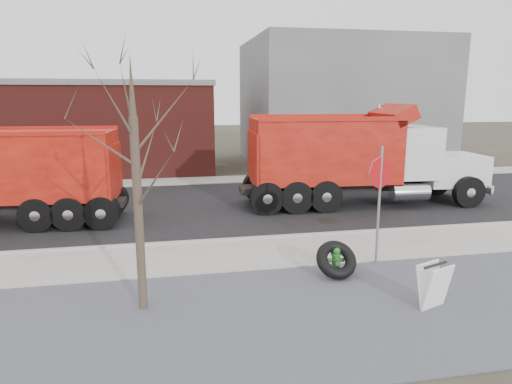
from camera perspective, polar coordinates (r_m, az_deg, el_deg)
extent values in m
plane|color=#383328|center=(12.82, 1.23, -8.13)|extent=(120.00, 120.00, 0.00)
cube|color=slate|center=(9.70, 5.81, -14.95)|extent=(60.00, 5.00, 0.03)
cube|color=#9E9B93|center=(13.04, 0.99, -7.63)|extent=(60.00, 2.50, 0.06)
cube|color=#9E9B93|center=(14.24, -0.11, -5.83)|extent=(60.00, 0.15, 0.11)
cube|color=black|center=(18.76, -2.89, -1.63)|extent=(60.00, 9.40, 0.02)
cube|color=#9E9B93|center=(24.30, -4.83, 1.50)|extent=(60.00, 2.00, 0.06)
cube|color=gray|center=(31.94, 10.34, 10.99)|extent=(12.00, 10.00, 8.00)
cube|color=maroon|center=(29.76, -25.73, 7.07)|extent=(20.00, 8.00, 5.00)
cube|color=gray|center=(29.71, -26.20, 12.16)|extent=(20.20, 8.20, 0.30)
cylinder|color=#382D23|center=(9.49, -14.46, -3.05)|extent=(0.18, 0.18, 4.00)
cone|color=#382D23|center=(9.19, -15.31, 12.83)|extent=(0.14, 0.14, 1.20)
cylinder|color=#2C752E|center=(11.80, 9.90, -9.98)|extent=(0.39, 0.39, 0.05)
cylinder|color=#2C752E|center=(11.70, 9.94, -8.76)|extent=(0.21, 0.21, 0.54)
cylinder|color=#2C752E|center=(11.62, 9.99, -7.64)|extent=(0.27, 0.27, 0.04)
sphere|color=#2C752E|center=(11.59, 10.00, -7.23)|extent=(0.21, 0.21, 0.21)
cylinder|color=#2C752E|center=(11.56, 10.02, -6.81)|extent=(0.04, 0.04, 0.05)
cylinder|color=#2C752E|center=(11.64, 9.23, -8.43)|extent=(0.12, 0.11, 0.10)
cylinder|color=#2C752E|center=(11.71, 10.69, -8.35)|extent=(0.12, 0.11, 0.10)
cylinder|color=#2C752E|center=(11.54, 10.15, -8.73)|extent=(0.15, 0.12, 0.13)
torus|color=black|center=(11.48, 10.01, -8.34)|extent=(1.08, 0.97, 0.93)
cylinder|color=gray|center=(12.26, 15.10, -1.79)|extent=(0.07, 0.07, 3.15)
cylinder|color=#B90D12|center=(12.08, 15.33, 2.36)|extent=(0.80, 0.35, 0.85)
cube|color=white|center=(10.33, 21.78, -11.08)|extent=(0.73, 0.47, 0.95)
cube|color=white|center=(10.44, 20.89, -10.77)|extent=(0.73, 0.47, 0.95)
cube|color=black|center=(10.22, 21.53, -8.49)|extent=(0.67, 0.29, 0.04)
cube|color=black|center=(19.23, 12.51, 0.67)|extent=(9.73, 1.49, 0.25)
cube|color=silver|center=(20.87, 22.95, 2.65)|extent=(2.61, 2.34, 1.25)
cube|color=silver|center=(21.44, 25.40, 2.67)|extent=(0.16, 1.98, 1.13)
cube|color=silver|center=(19.86, 18.41, 4.88)|extent=(1.95, 2.70, 2.04)
cube|color=black|center=(20.15, 20.44, 6.45)|extent=(0.17, 2.27, 0.91)
cube|color=red|center=(18.53, 8.44, 5.25)|extent=(5.80, 3.01, 2.49)
cylinder|color=silver|center=(20.42, 15.01, 6.70)|extent=(0.17, 0.17, 2.72)
cylinder|color=black|center=(22.13, 21.62, 1.29)|extent=(1.26, 0.40, 1.25)
cylinder|color=black|center=(20.08, 25.05, 0.00)|extent=(1.26, 0.40, 1.25)
cylinder|color=black|center=(19.49, 3.55, 0.78)|extent=(1.26, 0.40, 1.25)
cylinder|color=black|center=(17.41, 4.99, -0.58)|extent=(1.26, 0.40, 1.25)
cube|color=black|center=(18.06, -29.37, -1.49)|extent=(8.46, 1.45, 0.23)
cube|color=red|center=(17.36, -25.73, 3.06)|extent=(5.30, 2.81, 2.27)
cylinder|color=black|center=(16.34, -22.21, -2.46)|extent=(1.15, 0.38, 1.13)
cylinder|color=black|center=(18.21, -20.67, -0.94)|extent=(1.15, 0.38, 1.13)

